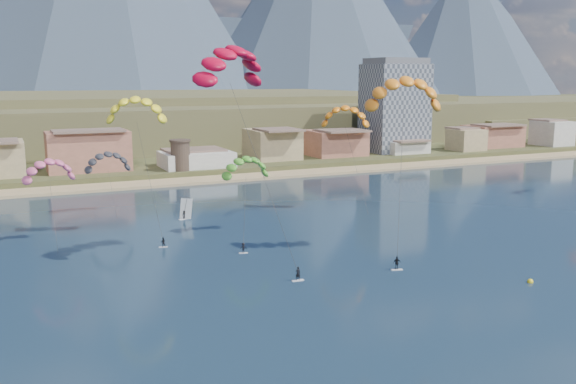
{
  "coord_description": "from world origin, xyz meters",
  "views": [
    {
      "loc": [
        -38.97,
        -52.58,
        27.14
      ],
      "look_at": [
        0.0,
        32.0,
        10.0
      ],
      "focal_mm": 38.56,
      "sensor_mm": 36.0,
      "label": 1
    }
  ],
  "objects_px": {
    "kitesurfer_yellow": "(136,106)",
    "kitesurfer_green": "(246,164)",
    "windsurfer": "(185,213)",
    "watchtower": "(180,155)",
    "kitesurfer_orange": "(404,89)",
    "kitesurfer_red": "(230,60)",
    "apartment_tower": "(395,106)",
    "buoy": "(530,282)"
  },
  "relations": [
    {
      "from": "kitesurfer_yellow",
      "to": "windsurfer",
      "type": "distance_m",
      "value": 24.67
    },
    {
      "from": "kitesurfer_red",
      "to": "buoy",
      "type": "height_order",
      "value": "kitesurfer_red"
    },
    {
      "from": "kitesurfer_red",
      "to": "kitesurfer_orange",
      "type": "xyz_separation_m",
      "value": [
        25.51,
        -7.52,
        -4.22
      ]
    },
    {
      "from": "kitesurfer_red",
      "to": "windsurfer",
      "type": "bearing_deg",
      "value": 89.42
    },
    {
      "from": "apartment_tower",
      "to": "buoy",
      "type": "distance_m",
      "value": 137.28
    },
    {
      "from": "kitesurfer_yellow",
      "to": "kitesurfer_orange",
      "type": "height_order",
      "value": "kitesurfer_orange"
    },
    {
      "from": "kitesurfer_yellow",
      "to": "kitesurfer_green",
      "type": "distance_m",
      "value": 21.3
    },
    {
      "from": "kitesurfer_yellow",
      "to": "windsurfer",
      "type": "height_order",
      "value": "kitesurfer_yellow"
    },
    {
      "from": "kitesurfer_orange",
      "to": "kitesurfer_yellow",
      "type": "bearing_deg",
      "value": 141.23
    },
    {
      "from": "kitesurfer_red",
      "to": "buoy",
      "type": "xyz_separation_m",
      "value": [
        32.36,
        -28.35,
        -29.68
      ]
    },
    {
      "from": "watchtower",
      "to": "buoy",
      "type": "distance_m",
      "value": 109.66
    },
    {
      "from": "apartment_tower",
      "to": "windsurfer",
      "type": "xyz_separation_m",
      "value": [
        -92.9,
        -64.97,
        -16.53
      ]
    },
    {
      "from": "kitesurfer_orange",
      "to": "kitesurfer_green",
      "type": "relative_size",
      "value": 1.66
    },
    {
      "from": "windsurfer",
      "to": "kitesurfer_orange",
      "type": "bearing_deg",
      "value": -54.98
    },
    {
      "from": "apartment_tower",
      "to": "buoy",
      "type": "xyz_separation_m",
      "value": [
        -60.82,
        -121.79,
        -17.68
      ]
    },
    {
      "from": "apartment_tower",
      "to": "kitesurfer_yellow",
      "type": "bearing_deg",
      "value": -144.8
    },
    {
      "from": "buoy",
      "to": "kitesurfer_red",
      "type": "bearing_deg",
      "value": 138.79
    },
    {
      "from": "kitesurfer_red",
      "to": "apartment_tower",
      "type": "bearing_deg",
      "value": 45.08
    },
    {
      "from": "apartment_tower",
      "to": "kitesurfer_orange",
      "type": "height_order",
      "value": "apartment_tower"
    },
    {
      "from": "watchtower",
      "to": "windsurfer",
      "type": "height_order",
      "value": "watchtower"
    },
    {
      "from": "kitesurfer_green",
      "to": "kitesurfer_yellow",
      "type": "bearing_deg",
      "value": 158.16
    },
    {
      "from": "apartment_tower",
      "to": "watchtower",
      "type": "distance_m",
      "value": 82.02
    },
    {
      "from": "apartment_tower",
      "to": "buoy",
      "type": "relative_size",
      "value": 40.0
    },
    {
      "from": "kitesurfer_green",
      "to": "watchtower",
      "type": "bearing_deg",
      "value": 85.1
    },
    {
      "from": "kitesurfer_orange",
      "to": "watchtower",
      "type": "bearing_deg",
      "value": 98.06
    },
    {
      "from": "apartment_tower",
      "to": "windsurfer",
      "type": "bearing_deg",
      "value": -145.03
    },
    {
      "from": "kitesurfer_yellow",
      "to": "windsurfer",
      "type": "bearing_deg",
      "value": 37.23
    },
    {
      "from": "kitesurfer_yellow",
      "to": "kitesurfer_green",
      "type": "bearing_deg",
      "value": -21.84
    },
    {
      "from": "kitesurfer_orange",
      "to": "kitesurfer_green",
      "type": "height_order",
      "value": "kitesurfer_orange"
    },
    {
      "from": "watchtower",
      "to": "kitesurfer_yellow",
      "type": "height_order",
      "value": "kitesurfer_yellow"
    },
    {
      "from": "kitesurfer_red",
      "to": "watchtower",
      "type": "bearing_deg",
      "value": 80.58
    },
    {
      "from": "kitesurfer_orange",
      "to": "kitesurfer_green",
      "type": "xyz_separation_m",
      "value": [
        -17.94,
        21.39,
        -13.34
      ]
    },
    {
      "from": "kitesurfer_green",
      "to": "windsurfer",
      "type": "relative_size",
      "value": 4.26
    },
    {
      "from": "buoy",
      "to": "windsurfer",
      "type": "bearing_deg",
      "value": 119.45
    },
    {
      "from": "kitesurfer_green",
      "to": "apartment_tower",
      "type": "bearing_deg",
      "value": 42.9
    },
    {
      "from": "kitesurfer_orange",
      "to": "windsurfer",
      "type": "distance_m",
      "value": 50.22
    },
    {
      "from": "kitesurfer_red",
      "to": "kitesurfer_green",
      "type": "xyz_separation_m",
      "value": [
        7.57,
        13.87,
        -17.57
      ]
    },
    {
      "from": "kitesurfer_red",
      "to": "windsurfer",
      "type": "xyz_separation_m",
      "value": [
        0.29,
        28.47,
        -28.52
      ]
    },
    {
      "from": "kitesurfer_red",
      "to": "windsurfer",
      "type": "relative_size",
      "value": 8.4
    },
    {
      "from": "apartment_tower",
      "to": "kitesurfer_red",
      "type": "height_order",
      "value": "apartment_tower"
    },
    {
      "from": "kitesurfer_green",
      "to": "buoy",
      "type": "xyz_separation_m",
      "value": [
        24.8,
        -42.22,
        -12.11
      ]
    },
    {
      "from": "kitesurfer_green",
      "to": "windsurfer",
      "type": "height_order",
      "value": "kitesurfer_green"
    }
  ]
}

